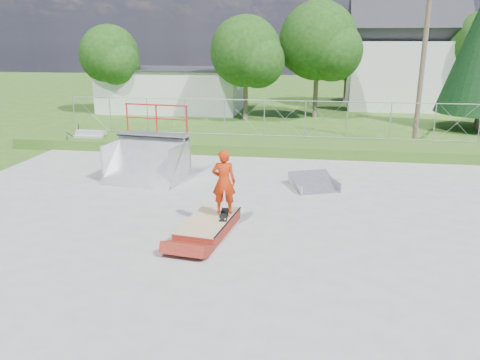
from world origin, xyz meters
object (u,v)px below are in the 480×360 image
object	(u,v)px
grind_box	(209,226)
skater	(224,184)
quarter_pipe	(145,145)
flat_bank_ramp	(314,183)

from	to	relation	value
grind_box	skater	distance (m)	1.22
grind_box	quarter_pipe	world-z (taller)	quarter_pipe
grind_box	flat_bank_ramp	bearing A→B (deg)	64.34
grind_box	quarter_pipe	xyz separation A→B (m)	(-3.39, 4.46, 1.19)
grind_box	skater	bearing A→B (deg)	44.80
grind_box	quarter_pipe	size ratio (longest dim) A/B	0.92
grind_box	flat_bank_ramp	xyz separation A→B (m)	(2.88, 4.37, 0.05)
grind_box	skater	size ratio (longest dim) A/B	1.39
grind_box	quarter_pipe	distance (m)	5.72
quarter_pipe	skater	bearing A→B (deg)	-40.73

